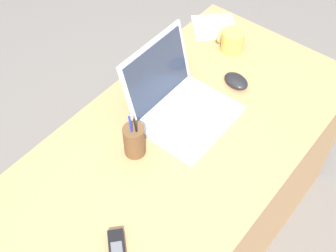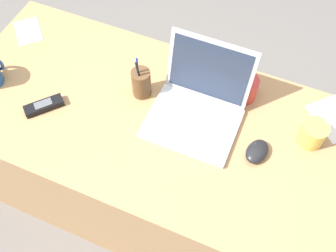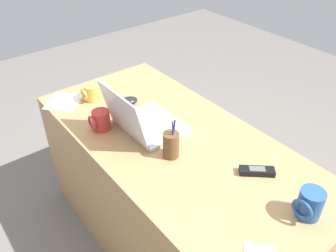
# 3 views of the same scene
# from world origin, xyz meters

# --- Properties ---
(ground_plane) EXTENTS (6.00, 6.00, 0.00)m
(ground_plane) POSITION_xyz_m (0.00, 0.00, 0.00)
(ground_plane) COLOR slate
(desk) EXTENTS (1.48, 0.70, 0.70)m
(desk) POSITION_xyz_m (0.00, 0.00, 0.35)
(desk) COLOR tan
(desk) RESTS_ON ground
(laptop) EXTENTS (0.31, 0.30, 0.25)m
(laptop) POSITION_xyz_m (0.15, 0.07, 0.75)
(laptop) COLOR silver
(laptop) RESTS_ON desk
(computer_mouse) EXTENTS (0.09, 0.11, 0.04)m
(computer_mouse) POSITION_xyz_m (0.39, -0.00, 0.72)
(computer_mouse) COLOR black
(computer_mouse) RESTS_ON desk
(coffee_mug_white) EXTENTS (0.09, 0.10, 0.09)m
(coffee_mug_white) POSITION_xyz_m (0.54, 0.12, 0.74)
(coffee_mug_white) COLOR #E0BC4C
(coffee_mug_white) RESTS_ON desk
(coffee_mug_spare) EXTENTS (0.08, 0.09, 0.09)m
(coffee_mug_spare) POSITION_xyz_m (0.28, 0.22, 0.75)
(coffee_mug_spare) COLOR #C63833
(coffee_mug_spare) RESTS_ON desk
(cordless_phone) EXTENTS (0.12, 0.13, 0.03)m
(cordless_phone) POSITION_xyz_m (-0.37, -0.11, 0.71)
(cordless_phone) COLOR black
(cordless_phone) RESTS_ON desk
(pen_holder) EXTENTS (0.07, 0.07, 0.18)m
(pen_holder) POSITION_xyz_m (-0.07, 0.08, 0.76)
(pen_holder) COLOR brown
(pen_holder) RESTS_ON desk
(paper_note_near_laptop) EXTENTS (0.17, 0.17, 0.00)m
(paper_note_near_laptop) POSITION_xyz_m (-0.64, 0.19, 0.70)
(paper_note_near_laptop) COLOR white
(paper_note_near_laptop) RESTS_ON desk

